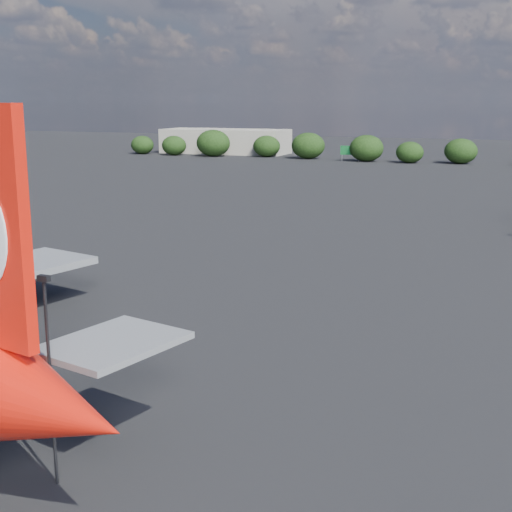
% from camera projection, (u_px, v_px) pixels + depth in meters
% --- Properties ---
extents(ground, '(500.00, 500.00, 0.00)m').
position_uv_depth(ground, '(274.00, 233.00, 97.21)').
color(ground, black).
rests_on(ground, ground).
extents(apron_lamp_post, '(0.55, 0.30, 10.26)m').
position_uv_depth(apron_lamp_post, '(50.00, 370.00, 32.74)').
color(apron_lamp_post, black).
rests_on(apron_lamp_post, ground).
extents(terminal_building, '(42.00, 16.00, 8.00)m').
position_uv_depth(terminal_building, '(225.00, 141.00, 239.47)').
color(terminal_building, gray).
rests_on(terminal_building, ground).
extents(highway_sign, '(6.00, 0.30, 4.50)m').
position_uv_depth(highway_sign, '(350.00, 151.00, 208.47)').
color(highway_sign, '#13612A').
rests_on(highway_sign, ground).
extents(billboard_yellow, '(5.00, 0.30, 5.50)m').
position_uv_depth(billboard_yellow, '(458.00, 149.00, 203.17)').
color(billboard_yellow, yellow).
rests_on(billboard_yellow, ground).
extents(horizon_treeline, '(199.99, 16.13, 9.26)m').
position_uv_depth(horizon_treeline, '(455.00, 150.00, 201.04)').
color(horizon_treeline, black).
rests_on(horizon_treeline, ground).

